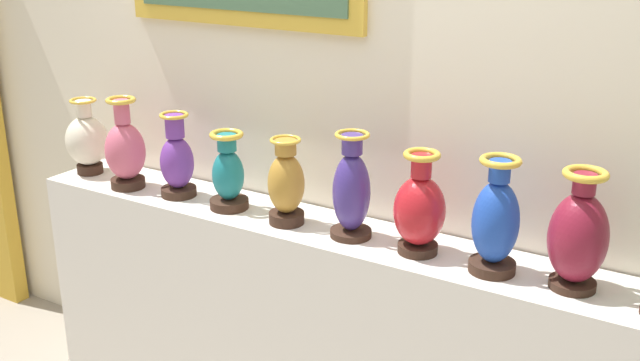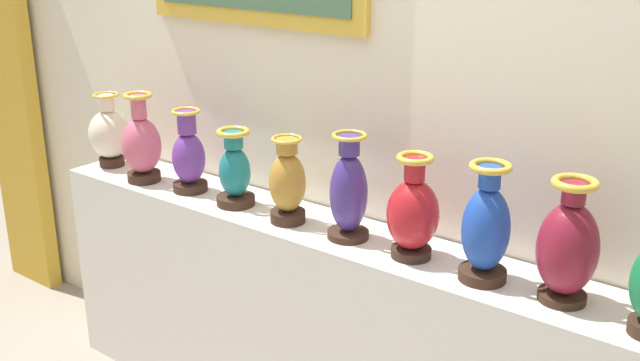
% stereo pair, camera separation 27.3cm
% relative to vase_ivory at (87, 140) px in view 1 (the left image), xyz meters
% --- Properties ---
extents(display_shelf, '(2.60, 0.34, 0.92)m').
position_rel_vase_ivory_xyz_m(display_shelf, '(1.20, 0.01, -0.61)').
color(display_shelf, silver).
rests_on(display_shelf, ground_plane).
extents(back_wall, '(4.98, 0.14, 2.65)m').
position_rel_vase_ivory_xyz_m(back_wall, '(1.19, 0.24, 0.27)').
color(back_wall, beige).
rests_on(back_wall, ground_plane).
extents(vase_ivory, '(0.19, 0.19, 0.34)m').
position_rel_vase_ivory_xyz_m(vase_ivory, '(0.00, 0.00, 0.00)').
color(vase_ivory, '#382319').
rests_on(vase_ivory, display_shelf).
extents(vase_rose, '(0.17, 0.17, 0.39)m').
position_rel_vase_ivory_xyz_m(vase_rose, '(0.28, -0.05, 0.01)').
color(vase_rose, '#382319').
rests_on(vase_rose, display_shelf).
extents(vase_violet, '(0.14, 0.14, 0.35)m').
position_rel_vase_ivory_xyz_m(vase_violet, '(0.53, -0.01, -0.00)').
color(vase_violet, '#382319').
rests_on(vase_violet, display_shelf).
extents(vase_teal, '(0.15, 0.15, 0.31)m').
position_rel_vase_ivory_xyz_m(vase_teal, '(0.80, -0.02, -0.01)').
color(vase_teal, '#382319').
rests_on(vase_teal, display_shelf).
extents(vase_ochre, '(0.14, 0.14, 0.33)m').
position_rel_vase_ivory_xyz_m(vase_ochre, '(1.07, -0.03, 0.00)').
color(vase_ochre, '#382319').
rests_on(vase_ochre, display_shelf).
extents(vase_indigo, '(0.15, 0.15, 0.39)m').
position_rel_vase_ivory_xyz_m(vase_indigo, '(1.34, -0.01, 0.02)').
color(vase_indigo, '#382319').
rests_on(vase_indigo, display_shelf).
extents(vase_crimson, '(0.18, 0.18, 0.36)m').
position_rel_vase_ivory_xyz_m(vase_crimson, '(1.60, -0.01, 0.01)').
color(vase_crimson, '#382319').
rests_on(vase_crimson, display_shelf).
extents(vase_sapphire, '(0.15, 0.15, 0.39)m').
position_rel_vase_ivory_xyz_m(vase_sapphire, '(1.87, -0.02, 0.02)').
color(vase_sapphire, '#382319').
rests_on(vase_sapphire, display_shelf).
extents(vase_burgundy, '(0.18, 0.18, 0.38)m').
position_rel_vase_ivory_xyz_m(vase_burgundy, '(2.12, -0.00, 0.02)').
color(vase_burgundy, '#382319').
rests_on(vase_burgundy, display_shelf).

